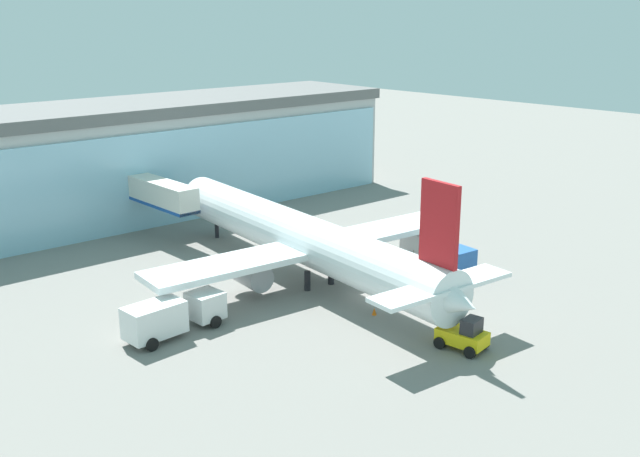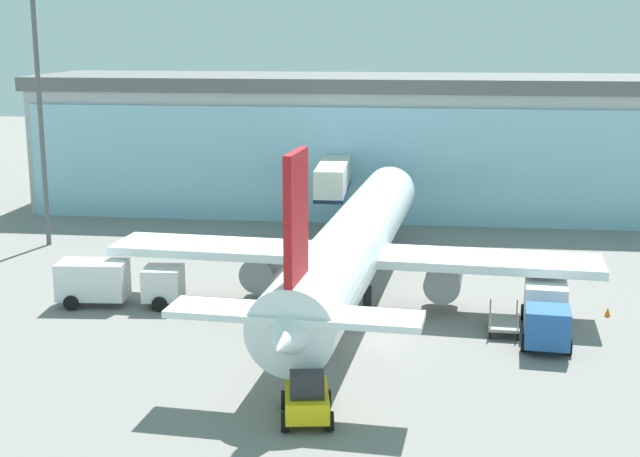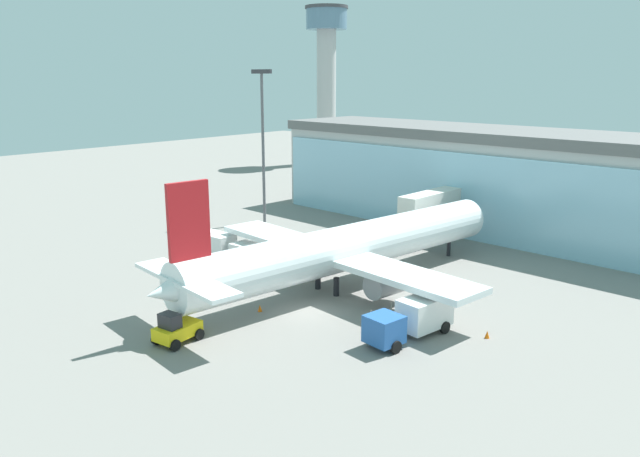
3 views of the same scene
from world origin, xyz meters
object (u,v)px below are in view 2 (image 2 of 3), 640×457
baggage_cart (504,324)px  pushback_tug (307,398)px  safety_cone_nose (321,348)px  catering_truck (116,281)px  safety_cone_wingtip (608,312)px  apron_light_mast (39,96)px  airplane (353,244)px  jet_bridge (335,177)px  fuel_truck (546,309)px

baggage_cart → pushback_tug: pushback_tug is taller
pushback_tug → safety_cone_nose: 7.96m
catering_truck → safety_cone_wingtip: 28.61m
pushback_tug → catering_truck: bearing=33.4°
apron_light_mast → catering_truck: apron_light_mast is taller
apron_light_mast → safety_cone_wingtip: size_ratio=34.39×
apron_light_mast → baggage_cart: bearing=-29.6°
airplane → safety_cone_wingtip: bearing=-90.3°
apron_light_mast → safety_cone_wingtip: apron_light_mast is taller
safety_cone_wingtip → catering_truck: bearing=179.6°
airplane → catering_truck: airplane is taller
jet_bridge → airplane: 19.49m
pushback_tug → safety_cone_nose: size_ratio=6.14×
apron_light_mast → catering_truck: size_ratio=2.58×
jet_bridge → safety_cone_wingtip: size_ratio=23.34×
airplane → apron_light_mast: bearing=68.8°
airplane → catering_truck: 14.25m
safety_cone_wingtip → fuel_truck: bearing=-140.6°
catering_truck → pushback_tug: (12.59, -15.17, -0.49)m
airplane → safety_cone_wingtip: size_ratio=69.29×
baggage_cart → jet_bridge: bearing=-150.6°
apron_light_mast → safety_cone_nose: size_ratio=34.39×
jet_bridge → pushback_tug: (0.71, -36.32, -3.46)m
jet_bridge → airplane: bearing=-172.3°
jet_bridge → fuel_truck: (12.56, -24.76, -2.97)m
airplane → catering_truck: (-13.99, -1.80, -2.05)m
catering_truck → baggage_cart: bearing=-9.8°
jet_bridge → safety_cone_nose: (0.76, -28.39, -4.16)m
pushback_tug → safety_cone_wingtip: 21.91m
safety_cone_nose → jet_bridge: bearing=91.5°
catering_truck → baggage_cart: 22.56m
baggage_cart → apron_light_mast: bearing=-113.1°
baggage_cart → safety_cone_wingtip: (6.30, 3.18, -0.23)m
catering_truck → pushback_tug: size_ratio=2.17×
fuel_truck → safety_cone_nose: (-11.80, -3.63, -1.19)m
apron_light_mast → pushback_tug: size_ratio=5.60×
apron_light_mast → pushback_tug: apron_light_mast is taller
airplane → pushback_tug: 17.22m
airplane → safety_cone_nose: size_ratio=69.29×
catering_truck → jet_bridge: bearing=59.5°
baggage_cart → catering_truck: bearing=-92.2°
jet_bridge → safety_cone_nose: 28.71m
apron_light_mast → baggage_cart: 38.20m
airplane → fuel_truck: 11.95m
fuel_truck → apron_light_mast: bearing=-109.9°
jet_bridge → pushback_tug: 36.50m
jet_bridge → fuel_truck: bearing=-151.6°
baggage_cart → safety_cone_nose: bearing=-61.8°
airplane → baggage_cart: airplane is taller
baggage_cart → safety_cone_nose: 10.39m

